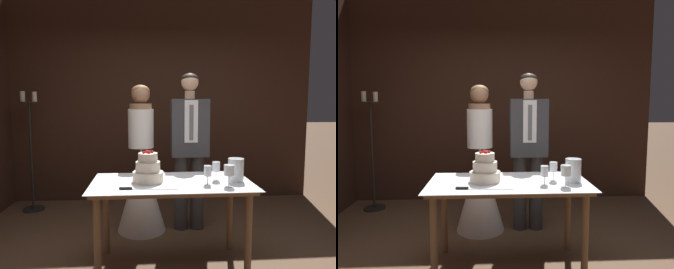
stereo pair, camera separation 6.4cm
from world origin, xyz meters
TOP-DOWN VIEW (x-y plane):
  - wall_back at (0.00, 2.30)m, footprint 4.49×0.12m
  - cake_table at (-0.00, 0.33)m, footprint 1.37×0.71m
  - tiered_cake at (-0.20, 0.35)m, footprint 0.26×0.26m
  - cake_knife at (-0.29, 0.12)m, footprint 0.46×0.05m
  - wine_glass_near at (0.45, 0.16)m, footprint 0.08×0.08m
  - wine_glass_middle at (0.29, 0.22)m, footprint 0.06×0.06m
  - wine_glass_far at (0.39, 0.34)m, footprint 0.07×0.07m
  - hurricane_candle at (0.55, 0.31)m, footprint 0.14×0.14m
  - bride at (-0.27, 1.12)m, footprint 0.54×0.54m
  - groom at (0.27, 1.12)m, footprint 0.41×0.25m
  - candle_stand at (-1.74, 1.87)m, footprint 0.28×0.28m

SIDE VIEW (x-z plane):
  - bride at x=-0.27m, z-range -0.22..1.41m
  - cake_table at x=0.00m, z-range 0.28..1.04m
  - candle_stand at x=-1.74m, z-range -0.05..1.53m
  - cake_knife at x=-0.29m, z-range 0.75..0.78m
  - hurricane_candle at x=0.55m, z-range 0.75..0.95m
  - tiered_cake at x=-0.20m, z-range 0.72..0.99m
  - wine_glass_middle at x=0.29m, z-range 0.79..0.94m
  - wine_glass_far at x=0.39m, z-range 0.79..0.95m
  - wine_glass_near at x=0.45m, z-range 0.80..0.97m
  - groom at x=0.27m, z-range 0.09..1.85m
  - wall_back at x=0.00m, z-range 0.00..2.95m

